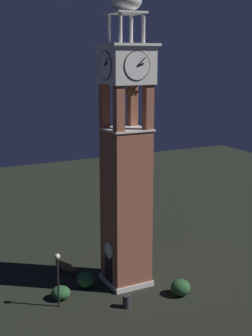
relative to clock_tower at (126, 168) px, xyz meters
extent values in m
plane|color=black|center=(0.00, 0.00, -8.06)|extent=(80.00, 80.00, 0.00)
cube|color=#93543D|center=(0.00, 0.00, -2.76)|extent=(2.62, 2.62, 10.60)
cube|color=silver|center=(0.00, 0.00, -7.89)|extent=(2.82, 2.82, 0.35)
cube|color=black|center=(0.00, -1.32, -6.91)|extent=(1.10, 0.04, 2.20)
cylinder|color=silver|center=(0.00, -1.32, -5.51)|extent=(1.10, 0.04, 1.10)
cube|color=#93543D|center=(-1.03, -1.03, 4.00)|extent=(0.56, 0.56, 2.93)
cube|color=#93543D|center=(1.03, -1.03, 4.00)|extent=(0.56, 0.56, 2.93)
cube|color=#93543D|center=(-1.03, 1.03, 4.00)|extent=(0.56, 0.56, 2.93)
cube|color=#93543D|center=(1.03, 1.03, 4.00)|extent=(0.56, 0.56, 2.93)
cube|color=silver|center=(0.00, 0.00, 2.59)|extent=(2.78, 2.78, 0.12)
cone|color=brown|center=(0.58, -0.09, 4.86)|extent=(0.56, 0.56, 0.52)
cone|color=brown|center=(0.38, 0.45, 4.86)|extent=(0.58, 0.58, 0.39)
cone|color=brown|center=(-0.23, 0.55, 4.86)|extent=(0.44, 0.44, 0.49)
cone|color=brown|center=(-0.59, -0.03, 4.86)|extent=(0.60, 0.60, 0.52)
cone|color=brown|center=(-0.23, -0.54, 4.86)|extent=(0.49, 0.49, 0.47)
cone|color=brown|center=(0.25, -0.53, 4.86)|extent=(0.38, 0.38, 0.50)
cube|color=silver|center=(0.00, 0.00, 6.62)|extent=(2.86, 2.86, 2.32)
cylinder|color=white|center=(0.00, -1.45, 6.62)|extent=(1.76, 0.05, 1.76)
torus|color=black|center=(0.00, -1.45, 6.62)|extent=(1.79, 0.06, 1.79)
cube|color=black|center=(0.21, -1.51, 6.69)|extent=(0.45, 0.03, 0.22)
cube|color=black|center=(0.26, -1.51, 6.86)|extent=(0.56, 0.03, 0.52)
cylinder|color=white|center=(0.00, 1.45, 6.62)|extent=(1.76, 0.05, 1.76)
torus|color=black|center=(0.00, 1.45, 6.62)|extent=(1.79, 0.06, 1.79)
cube|color=black|center=(0.21, 1.51, 6.69)|extent=(0.45, 0.03, 0.22)
cube|color=black|center=(0.26, 1.51, 6.86)|extent=(0.56, 0.03, 0.52)
cylinder|color=white|center=(-1.45, 0.00, 6.62)|extent=(0.05, 1.76, 1.76)
torus|color=black|center=(-1.45, 0.00, 6.62)|extent=(0.06, 1.79, 1.79)
cube|color=black|center=(-1.51, 0.21, 6.69)|extent=(0.03, 0.45, 0.22)
cube|color=black|center=(-1.51, 0.26, 6.86)|extent=(0.03, 0.56, 0.52)
cylinder|color=white|center=(1.45, 0.00, 6.62)|extent=(0.05, 1.76, 1.76)
torus|color=black|center=(1.45, 0.00, 6.62)|extent=(0.06, 1.79, 1.79)
cube|color=black|center=(1.51, 0.21, 6.69)|extent=(0.03, 0.45, 0.22)
cube|color=black|center=(1.51, 0.26, 6.86)|extent=(0.03, 0.56, 0.52)
cube|color=silver|center=(0.00, 0.00, 7.86)|extent=(3.22, 3.22, 0.16)
cylinder|color=silver|center=(-0.79, -0.79, 8.82)|extent=(0.22, 0.22, 1.77)
cylinder|color=silver|center=(0.79, -0.79, 8.82)|extent=(0.22, 0.22, 1.77)
cylinder|color=silver|center=(-0.79, 0.79, 8.82)|extent=(0.22, 0.22, 1.77)
cylinder|color=silver|center=(0.79, 0.79, 8.82)|extent=(0.22, 0.22, 1.77)
cube|color=silver|center=(0.00, 0.00, 9.77)|extent=(2.01, 2.01, 0.12)
ellipsoid|color=silver|center=(0.00, 0.00, 10.43)|extent=(1.93, 1.93, 1.22)
cube|color=brown|center=(-3.21, -3.22, -7.61)|extent=(1.64, 1.05, 0.06)
cube|color=brown|center=(-3.13, -3.39, -7.33)|extent=(1.48, 0.70, 0.44)
cube|color=#2D2D33|center=(-3.86, -3.51, -7.85)|extent=(0.23, 0.39, 0.42)
cube|color=#2D2D33|center=(-2.55, -2.93, -7.85)|extent=(0.23, 0.39, 0.42)
cylinder|color=black|center=(1.10, -5.30, -6.49)|extent=(0.12, 0.12, 3.15)
sphere|color=#F9EFCC|center=(1.10, -5.30, -4.73)|extent=(0.36, 0.36, 0.36)
cylinder|color=#2D2D33|center=(3.15, -1.59, -7.66)|extent=(0.52, 0.52, 0.80)
ellipsoid|color=#28562D|center=(-0.58, -2.76, -7.55)|extent=(1.19, 1.19, 1.03)
ellipsoid|color=#28562D|center=(0.23, -4.84, -7.64)|extent=(1.24, 1.24, 0.85)
ellipsoid|color=#28562D|center=(3.35, 2.27, -7.53)|extent=(1.30, 1.30, 1.06)
camera|label=1|loc=(27.65, -14.44, 7.10)|focal=52.21mm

